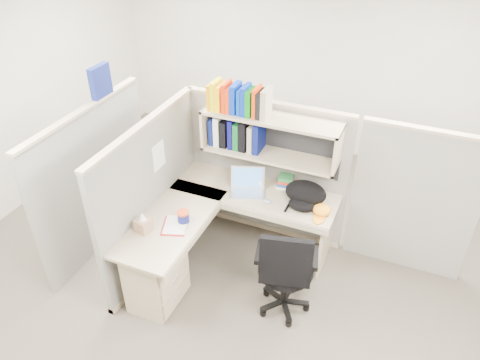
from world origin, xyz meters
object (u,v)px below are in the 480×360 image
at_px(snack_canister, 183,216).
at_px(task_chair, 285,283).
at_px(backpack, 304,196).
at_px(laptop, 247,183).
at_px(desk, 184,253).

bearing_deg(snack_canister, task_chair, -3.56).
xyz_separation_m(snack_canister, task_chair, (1.07, -0.07, -0.41)).
distance_m(snack_canister, task_chair, 1.14).
bearing_deg(backpack, task_chair, -67.13).
bearing_deg(backpack, laptop, -160.46).
relative_size(backpack, snack_canister, 3.53).
bearing_deg(laptop, backpack, -17.42).
bearing_deg(laptop, desk, -133.13).
bearing_deg(desk, backpack, 40.85).
bearing_deg(snack_canister, desk, -69.35).
relative_size(backpack, task_chair, 0.39).
distance_m(laptop, backpack, 0.60).
distance_m(desk, snack_canister, 0.38).
relative_size(desk, backpack, 4.18).
relative_size(laptop, snack_canister, 3.00).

